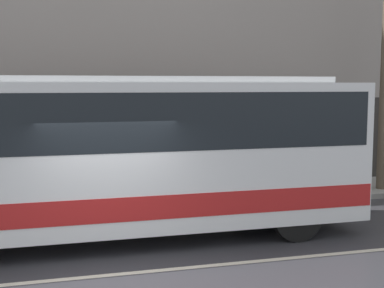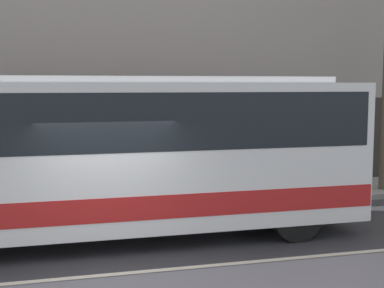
% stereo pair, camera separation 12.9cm
% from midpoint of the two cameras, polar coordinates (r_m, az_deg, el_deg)
% --- Properties ---
extents(ground_plane, '(60.00, 60.00, 0.00)m').
position_cam_midpoint_polar(ground_plane, '(9.27, -7.89, -13.61)').
color(ground_plane, '#333338').
extents(sidewalk, '(60.00, 2.50, 0.14)m').
position_cam_midpoint_polar(sidewalk, '(14.28, -10.45, -6.21)').
color(sidewalk, gray).
rests_on(sidewalk, ground_plane).
extents(building_facade, '(60.00, 0.35, 10.96)m').
position_cam_midpoint_polar(building_facade, '(15.48, -11.26, 14.15)').
color(building_facade, gray).
rests_on(building_facade, ground_plane).
extents(lane_stripe, '(54.00, 0.14, 0.01)m').
position_cam_midpoint_polar(lane_stripe, '(9.27, -7.90, -13.59)').
color(lane_stripe, beige).
rests_on(lane_stripe, ground_plane).
extents(transit_bus, '(10.61, 2.55, 3.31)m').
position_cam_midpoint_polar(transit_bus, '(10.89, -8.84, -0.52)').
color(transit_bus, white).
rests_on(transit_bus, ground_plane).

